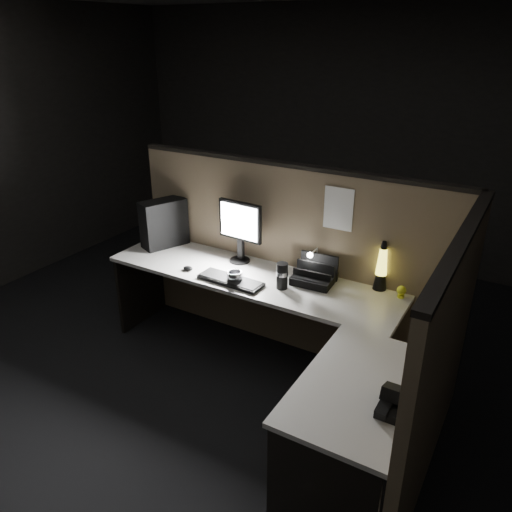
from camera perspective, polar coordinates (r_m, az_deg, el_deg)
The scene contains 17 objects.
floor at distance 3.66m, azimuth -3.59°, elevation -16.73°, with size 6.00×6.00×0.00m, color black.
room_shell at distance 2.87m, azimuth -4.43°, elevation 8.52°, with size 6.00×6.00×6.00m.
partition_back at distance 3.93m, azimuth 3.67°, elevation -0.59°, with size 2.66×0.06×1.50m, color brown.
partition_right at distance 2.89m, azimuth 20.24°, elevation -12.15°, with size 0.06×1.66×1.50m, color brown.
desk at distance 3.41m, azimuth 1.07°, elevation -7.94°, with size 2.60×1.60×0.73m.
pc_tower at distance 4.27m, azimuth -10.47°, elevation 3.71°, with size 0.17×0.38×0.40m, color black.
monitor at distance 3.87m, azimuth -1.84°, elevation 3.46°, with size 0.38×0.16×0.49m.
keyboard at distance 3.64m, azimuth -2.91°, elevation -2.80°, with size 0.50×0.17×0.02m, color black.
mouse at distance 3.85m, azimuth -7.77°, elevation -1.40°, with size 0.08×0.06×0.03m, color black.
clip_lamp at distance 3.69m, azimuth 6.56°, elevation -0.53°, with size 0.04×0.17×0.22m.
organizer at distance 3.65m, azimuth 6.72°, elevation -2.23°, with size 0.30×0.27×0.22m.
lava_lamp at distance 3.59m, azimuth 14.13°, elevation -1.50°, with size 0.10×0.10×0.36m.
travel_mug at distance 3.52m, azimuth 3.00°, elevation -2.28°, with size 0.09×0.09×0.19m, color black.
steel_mug at distance 3.61m, azimuth -2.44°, elevation -2.44°, with size 0.11×0.11×0.09m, color silver.
figurine at distance 3.55m, azimuth 16.29°, elevation -3.79°, with size 0.06×0.06×0.06m, color yellow.
pinned_paper at distance 3.56m, azimuth 9.40°, elevation 5.34°, with size 0.22×0.00×0.31m, color white.
desk_phone at distance 2.56m, azimuth 16.31°, elevation -15.99°, with size 0.21×0.22×0.13m.
Camera 1 is at (1.59, -2.27, 2.39)m, focal length 35.00 mm.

